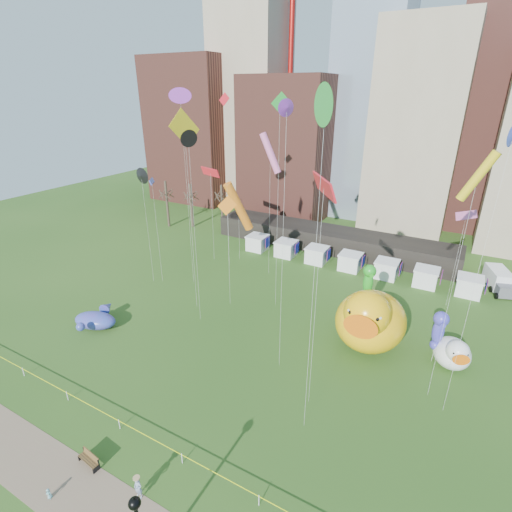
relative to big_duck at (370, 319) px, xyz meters
The scene contains 32 objects.
ground 20.87m from the big_duck, 111.93° to the right, with size 160.00×160.00×0.00m, color #244A17.
skyline 46.03m from the big_duck, 97.40° to the left, with size 101.00×23.00×68.00m.
pavilion 25.75m from the big_duck, 117.08° to the left, with size 38.00×6.00×3.20m, color black.
vendor_tents 18.28m from the big_duck, 111.59° to the left, with size 33.24×2.80×2.40m.
bare_trees 43.51m from the big_duck, 150.50° to the left, with size 8.44×6.44×8.50m.
caution_tape 20.77m from the big_duck, 111.93° to the right, with size 50.00×0.06×0.90m.
big_duck is the anchor object (origin of this frame).
small_duck 7.78m from the big_duck, ahead, with size 4.23×4.84×3.40m.
seahorse_green 5.33m from the big_duck, 108.00° to the left, with size 1.79×1.99×6.75m.
seahorse_purple 6.06m from the big_duck, ahead, with size 1.64×1.90×5.41m.
whale_inflatable 28.48m from the big_duck, 158.15° to the right, with size 5.13×5.88×2.04m.
park_bench 25.99m from the big_duck, 120.64° to the right, with size 1.82×0.76×0.90m.
box_truck 23.53m from the big_duck, 60.42° to the left, with size 3.82×6.19×2.47m.
woman 24.01m from the big_duck, 110.91° to the right, with size 0.61×0.40×1.66m, color white.
toddler 28.62m from the big_duck, 118.09° to the right, with size 0.27×0.20×0.78m, color silver.
kite_0 17.58m from the big_duck, 103.38° to the right, with size 2.80×3.58×18.54m.
kite_1 16.26m from the big_duck, 63.98° to the left, with size 2.20×2.41×11.59m.
kite_2 30.52m from the big_duck, behind, with size 1.88×0.78×15.04m.
kite_3 21.65m from the big_duck, 165.63° to the left, with size 1.28×1.39×23.41m.
kite_4 25.70m from the big_duck, behind, with size 0.88×3.63×21.99m.
kite_5 29.32m from the big_duck, behind, with size 1.27×1.73×13.73m.
kite_6 25.89m from the big_duck, 151.06° to the left, with size 3.75×4.16×11.89m.
kite_7 21.01m from the big_duck, 133.92° to the right, with size 0.40×1.24×23.04m.
kite_8 29.26m from the big_duck, 157.90° to the left, with size 3.72×1.71×13.71m.
kite_9 23.22m from the big_duck, 147.79° to the left, with size 2.97×1.00×18.85m.
kite_10 24.09m from the big_duck, 167.44° to the right, with size 0.27×1.57×20.23m.
kite_11 23.00m from the big_duck, 97.79° to the right, with size 1.58×1.97×23.98m.
kite_12 16.78m from the big_duck, 32.24° to the right, with size 2.08×0.66×20.14m.
kite_13 19.86m from the big_duck, 34.48° to the right, with size 0.50×1.30×21.77m.
kite_14 18.55m from the big_duck, behind, with size 2.22×0.53×13.27m.
kite_15 30.87m from the big_duck, behind, with size 1.50×1.08×23.78m.
kite_16 30.20m from the big_duck, 156.57° to the left, with size 1.62×0.17×23.27m.
Camera 1 is at (13.45, -13.75, 23.65)m, focal length 27.00 mm.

